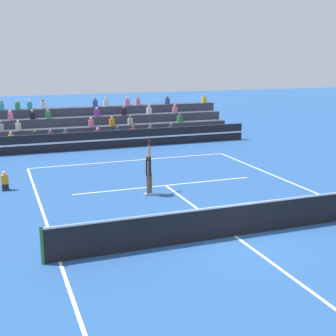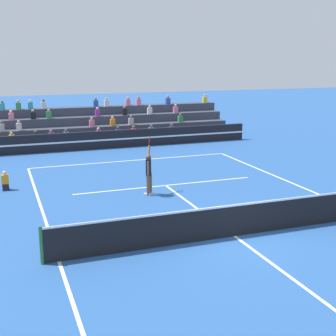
{
  "view_description": "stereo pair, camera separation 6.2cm",
  "coord_description": "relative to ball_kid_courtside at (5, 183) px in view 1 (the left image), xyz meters",
  "views": [
    {
      "loc": [
        -6.88,
        -12.35,
        5.56
      ],
      "look_at": [
        -0.34,
        5.2,
        1.1
      ],
      "focal_mm": 50.0,
      "sensor_mm": 36.0,
      "label": 1
    },
    {
      "loc": [
        -6.82,
        -12.37,
        5.56
      ],
      "look_at": [
        -0.34,
        5.2,
        1.1
      ],
      "focal_mm": 50.0,
      "sensor_mm": 36.0,
      "label": 2
    }
  ],
  "objects": [
    {
      "name": "sponsor_banner_wall",
      "position": [
        6.68,
        7.75,
        0.22
      ],
      "size": [
        18.0,
        0.26,
        1.1
      ],
      "color": "black",
      "rests_on": "ground"
    },
    {
      "name": "ball_kid_courtside",
      "position": [
        0.0,
        0.0,
        0.0
      ],
      "size": [
        0.3,
        0.36,
        0.84
      ],
      "color": "black",
      "rests_on": "ground"
    },
    {
      "name": "tennis_ball",
      "position": [
        3.52,
        -6.32,
        -0.3
      ],
      "size": [
        0.07,
        0.07,
        0.07
      ],
      "primitive_type": "sphere",
      "color": "#C6DB33",
      "rests_on": "ground"
    },
    {
      "name": "ground_plane",
      "position": [
        6.68,
        -8.12,
        -0.33
      ],
      "size": [
        120.0,
        120.0,
        0.0
      ],
      "primitive_type": "plane",
      "color": "#285699"
    },
    {
      "name": "tennis_player",
      "position": [
        5.55,
        -2.77,
        0.65
      ],
      "size": [
        0.59,
        1.13,
        2.41
      ],
      "color": "brown",
      "rests_on": "ground"
    },
    {
      "name": "court_lines",
      "position": [
        6.68,
        -8.12,
        -0.33
      ],
      "size": [
        11.1,
        23.9,
        0.01
      ],
      "color": "white",
      "rests_on": "ground"
    },
    {
      "name": "tennis_net",
      "position": [
        6.68,
        -8.12,
        0.21
      ],
      "size": [
        12.0,
        0.1,
        1.1
      ],
      "color": "#2D6B38",
      "rests_on": "ground"
    },
    {
      "name": "bleacher_stand",
      "position": [
        6.67,
        10.92,
        0.5
      ],
      "size": [
        17.33,
        3.8,
        2.83
      ],
      "color": "#383D4C",
      "rests_on": "ground"
    }
  ]
}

